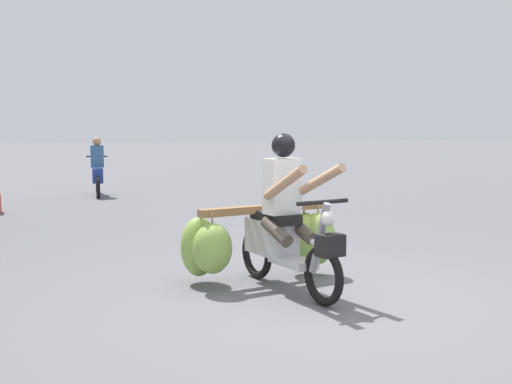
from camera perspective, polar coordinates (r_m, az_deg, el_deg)
ground_plane at (r=5.95m, az=6.24°, el=-10.04°), size 120.00×120.00×0.00m
motorbike_main_loaded at (r=6.48m, az=1.42°, el=-4.00°), size 1.76×1.74×1.58m
motorbike_distant_ahead_left at (r=15.15m, az=-14.38°, el=1.76°), size 0.50×1.62×1.40m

